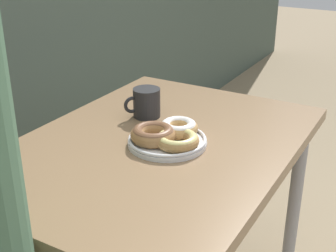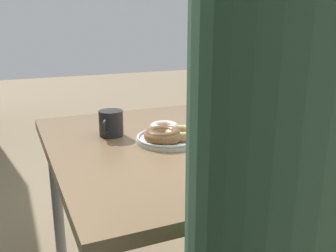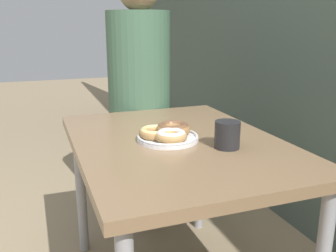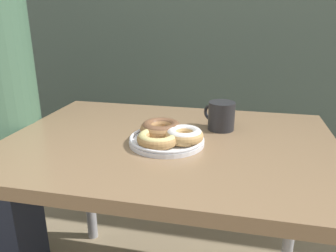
# 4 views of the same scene
# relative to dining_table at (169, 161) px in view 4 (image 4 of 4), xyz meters

# --- Properties ---
(dining_table) EXTENTS (1.09, 0.79, 0.72)m
(dining_table) POSITION_rel_dining_table_xyz_m (0.00, 0.00, 0.00)
(dining_table) COLOR #846647
(dining_table) RESTS_ON ground_plane
(donut_plate) EXTENTS (0.25, 0.25, 0.06)m
(donut_plate) POSITION_rel_dining_table_xyz_m (0.00, -0.04, 0.11)
(donut_plate) COLOR white
(donut_plate) RESTS_ON dining_table
(coffee_mug) EXTENTS (0.12, 0.10, 0.10)m
(coffee_mug) POSITION_rel_dining_table_xyz_m (0.16, 0.14, 0.13)
(coffee_mug) COLOR #232326
(coffee_mug) RESTS_ON dining_table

